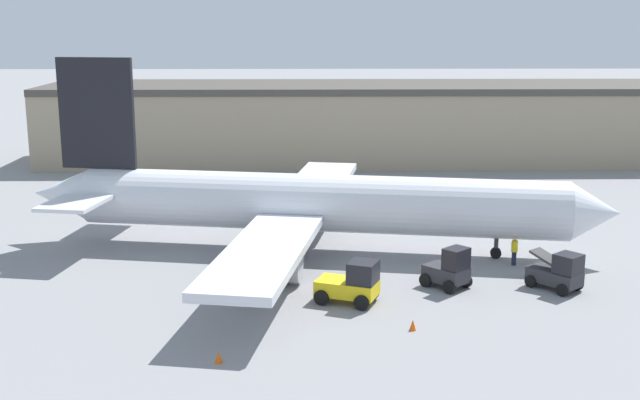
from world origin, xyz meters
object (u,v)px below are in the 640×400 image
object	(u,v)px
belt_loader_truck	(558,272)
safety_cone_far	(219,357)
ground_crew_worker	(514,250)
airplane	(304,203)
safety_cone_near	(413,325)
pushback_tug	(449,270)
baggage_tug	(352,283)

from	to	relation	value
belt_loader_truck	safety_cone_far	distance (m)	20.68
ground_crew_worker	safety_cone_far	xyz separation A→B (m)	(-16.96, -14.39, -0.70)
airplane	belt_loader_truck	bearing A→B (deg)	-20.19
safety_cone_near	ground_crew_worker	bearing A→B (deg)	54.08
belt_loader_truck	airplane	bearing A→B (deg)	-160.36
pushback_tug	safety_cone_near	xyz separation A→B (m)	(-2.89, -6.38, -0.82)
ground_crew_worker	baggage_tug	size ratio (longest dim) A/B	0.50
baggage_tug	airplane	bearing A→B (deg)	126.00
baggage_tug	safety_cone_near	size ratio (longest dim) A/B	6.70
baggage_tug	belt_loader_truck	world-z (taller)	baggage_tug
pushback_tug	belt_loader_truck	bearing A→B (deg)	42.77
airplane	pushback_tug	bearing A→B (deg)	-33.90
airplane	pushback_tug	size ratio (longest dim) A/B	12.88
safety_cone_far	baggage_tug	bearing A→B (deg)	50.20
ground_crew_worker	belt_loader_truck	size ratio (longest dim) A/B	0.56
baggage_tug	safety_cone_far	distance (m)	10.07
ground_crew_worker	airplane	bearing A→B (deg)	85.15
airplane	baggage_tug	world-z (taller)	airplane
airplane	baggage_tug	size ratio (longest dim) A/B	10.62
safety_cone_near	safety_cone_far	distance (m)	9.93
baggage_tug	pushback_tug	world-z (taller)	pushback_tug
ground_crew_worker	baggage_tug	bearing A→B (deg)	132.90
pushback_tug	safety_cone_near	size ratio (longest dim) A/B	5.52
baggage_tug	belt_loader_truck	xyz separation A→B (m)	(11.83, 1.97, -0.07)
ground_crew_worker	safety_cone_near	size ratio (longest dim) A/B	3.32
safety_cone_far	pushback_tug	bearing A→B (deg)	39.80
belt_loader_truck	safety_cone_near	distance (m)	10.86
baggage_tug	safety_cone_near	world-z (taller)	baggage_tug
belt_loader_truck	pushback_tug	distance (m)	6.17
belt_loader_truck	safety_cone_near	world-z (taller)	belt_loader_truck
airplane	pushback_tug	world-z (taller)	airplane
pushback_tug	safety_cone_far	size ratio (longest dim) A/B	5.52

